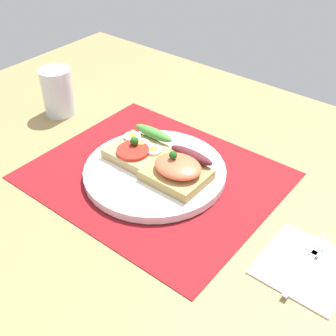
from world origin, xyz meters
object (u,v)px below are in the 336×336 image
Objects in this scene: sandwich_salmon at (178,170)px; napkin at (305,266)px; plate at (155,172)px; drinking_glass at (58,92)px; fork at (308,263)px; sandwich_egg_tomato at (139,148)px.

sandwich_salmon is 25.48cm from napkin.
plate is 30.19cm from napkin.
fork is at bearing -6.51° from drinking_glass.
drinking_glass reaches higher than fork.
drinking_glass reaches higher than sandwich_egg_tomato.
fork is at bearing 66.85° from napkin.
napkin is at bearing -6.79° from sandwich_salmon.
napkin is (30.06, -2.77, -0.72)cm from plate.
sandwich_salmon is at bearing 173.90° from fork.
napkin is 1.20× the size of drinking_glass.
fork is (0.13, 0.29, 0.46)cm from napkin.
sandwich_salmon is 0.76× the size of fork.
plate reaches higher than fork.
sandwich_salmon reaches higher than sandwich_egg_tomato.
fork reaches higher than napkin.
sandwich_egg_tomato is (-4.86, 1.47, 2.12)cm from plate.
sandwich_salmon is 25.52cm from fork.
sandwich_salmon is at bearing -6.81° from drinking_glass.
napkin is 61.45cm from drinking_glass.
sandwich_egg_tomato reaches higher than plate.
sandwich_egg_tomato is 9.93cm from sandwich_salmon.
napkin is (25.08, -2.99, -3.35)cm from sandwich_salmon.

